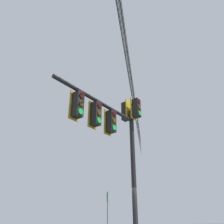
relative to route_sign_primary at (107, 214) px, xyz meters
name	(u,v)px	position (x,y,z in m)	size (l,w,h in m)	color
signal_mast_assembly	(117,129)	(-2.74, 0.50, 3.11)	(3.03, 4.13, 6.49)	black
route_sign_primary	(107,214)	(0.00, 0.00, 0.00)	(0.35, 0.14, 2.52)	slate
overhead_wire_span	(131,83)	(-1.14, -0.96, 6.62)	(21.44, 11.38, 2.05)	black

